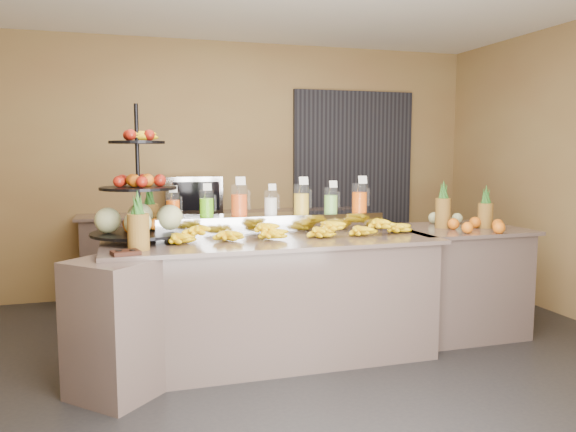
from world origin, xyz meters
name	(u,v)px	position (x,y,z in m)	size (l,w,h in m)	color
ground	(282,370)	(0.00, 0.00, 0.00)	(6.00, 6.00, 0.00)	black
room_envelope	(278,117)	(0.19, 0.79, 1.88)	(6.04, 5.02, 2.82)	brown
buffet_counter	(258,300)	(-0.12, 0.26, 0.47)	(2.75, 1.25, 0.93)	#866B61
right_counter	(456,280)	(1.70, 0.40, 0.47)	(1.08, 0.88, 0.93)	#866B61
back_ledge	(226,254)	(0.00, 2.25, 0.47)	(3.10, 0.55, 0.93)	#866B61
pitcher_tray	(271,223)	(0.07, 0.58, 1.01)	(1.85, 0.30, 0.15)	gray
juice_pitcher_orange_a	(173,206)	(-0.71, 0.58, 1.17)	(0.11, 0.11, 0.26)	silver
juice_pitcher_green	(207,205)	(-0.45, 0.58, 1.17)	(0.11, 0.12, 0.27)	silver
juice_pitcher_orange_b	(239,202)	(-0.19, 0.58, 1.19)	(0.13, 0.14, 0.32)	silver
juice_pitcher_milk	(271,203)	(0.07, 0.58, 1.17)	(0.11, 0.11, 0.26)	silver
juice_pitcher_lemon	(301,200)	(0.33, 0.58, 1.19)	(0.13, 0.13, 0.31)	silver
juice_pitcher_lime	(331,201)	(0.59, 0.58, 1.17)	(0.11, 0.12, 0.28)	silver
juice_pitcher_orange_c	(359,199)	(0.85, 0.58, 1.19)	(0.13, 0.13, 0.31)	silver
banana_heap	(293,228)	(0.17, 0.28, 1.00)	(2.00, 0.18, 0.17)	yellow
fruit_stand	(146,207)	(-0.92, 0.46, 1.18)	(0.87, 0.87, 1.00)	black
condiment_caddy	(126,253)	(-1.07, -0.11, 0.94)	(0.17, 0.13, 0.03)	black
pineapple_left_a	(138,228)	(-0.99, 0.04, 1.08)	(0.14, 0.14, 0.40)	brown
pineapple_left_b	(150,216)	(-0.88, 0.73, 1.08)	(0.13, 0.13, 0.40)	brown
right_fruit_pile	(469,220)	(1.73, 0.28, 1.01)	(0.49, 0.46, 0.26)	brown
oven_warmer	(194,195)	(-0.34, 2.25, 1.13)	(0.59, 0.42, 0.40)	gray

